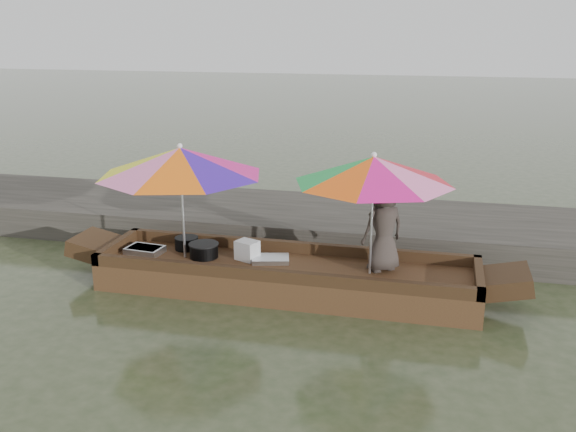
% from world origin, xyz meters
% --- Properties ---
extents(water, '(80.00, 80.00, 0.00)m').
position_xyz_m(water, '(0.00, 0.00, 0.00)').
color(water, '#2E391F').
rests_on(water, ground).
extents(dock, '(22.00, 2.20, 0.50)m').
position_xyz_m(dock, '(0.00, 2.20, 0.25)').
color(dock, '#2D2B26').
rests_on(dock, ground).
extents(boat_hull, '(4.93, 1.20, 0.35)m').
position_xyz_m(boat_hull, '(0.00, 0.00, 0.17)').
color(boat_hull, '#3B2315').
rests_on(boat_hull, water).
extents(cooking_pot, '(0.33, 0.33, 0.17)m').
position_xyz_m(cooking_pot, '(-1.51, 0.32, 0.44)').
color(cooking_pot, black).
rests_on(cooking_pot, boat_hull).
extents(tray_crayfish, '(0.52, 0.38, 0.09)m').
position_xyz_m(tray_crayfish, '(-2.01, 0.01, 0.39)').
color(tray_crayfish, silver).
rests_on(tray_crayfish, boat_hull).
extents(tray_scallop, '(0.55, 0.45, 0.06)m').
position_xyz_m(tray_scallop, '(-0.24, 0.12, 0.38)').
color(tray_scallop, silver).
rests_on(tray_scallop, boat_hull).
extents(charcoal_grill, '(0.38, 0.38, 0.18)m').
position_xyz_m(charcoal_grill, '(-1.16, 0.06, 0.44)').
color(charcoal_grill, black).
rests_on(charcoal_grill, boat_hull).
extents(supply_bag, '(0.34, 0.31, 0.26)m').
position_xyz_m(supply_bag, '(-0.56, 0.11, 0.48)').
color(supply_bag, silver).
rests_on(supply_bag, boat_hull).
extents(vendor, '(0.67, 0.64, 1.15)m').
position_xyz_m(vendor, '(1.23, 0.15, 0.93)').
color(vendor, '#38302B').
rests_on(vendor, boat_hull).
extents(umbrella_bow, '(2.44, 2.44, 1.55)m').
position_xyz_m(umbrella_bow, '(-1.41, 0.00, 1.12)').
color(umbrella_bow, '#E51480').
rests_on(umbrella_bow, boat_hull).
extents(umbrella_stern, '(2.09, 2.09, 1.55)m').
position_xyz_m(umbrella_stern, '(1.09, 0.00, 1.12)').
color(umbrella_stern, red).
rests_on(umbrella_stern, boat_hull).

